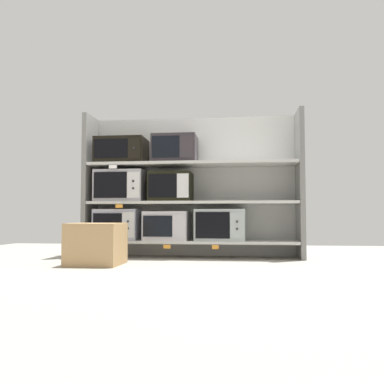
% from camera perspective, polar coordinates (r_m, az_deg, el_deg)
% --- Properties ---
extents(ground, '(6.21, 6.00, 0.02)m').
position_cam_1_polar(ground, '(3.53, -1.88, -10.53)').
color(ground, gray).
extents(back_panel, '(2.41, 0.04, 1.54)m').
position_cam_1_polar(back_panel, '(4.73, 0.31, 0.78)').
color(back_panel, '#B2B2AD').
rests_on(back_panel, ground).
extents(upright_left, '(0.05, 0.40, 1.54)m').
position_cam_1_polar(upright_left, '(4.78, -13.65, 0.83)').
color(upright_left, slate).
rests_on(upright_left, ground).
extents(upright_right, '(0.05, 0.40, 1.54)m').
position_cam_1_polar(upright_right, '(4.52, 14.42, 1.07)').
color(upright_right, slate).
rests_on(upright_right, ground).
extents(shelf_0, '(2.21, 0.40, 0.03)m').
position_cam_1_polar(shelf_0, '(4.51, 0.00, -6.74)').
color(shelf_0, beige).
rests_on(shelf_0, ground).
extents(microwave_0, '(0.47, 0.38, 0.33)m').
position_cam_1_polar(microwave_0, '(4.66, -9.97, -4.36)').
color(microwave_0, '#9D9FAF').
rests_on(microwave_0, shelf_0).
extents(microwave_1, '(0.47, 0.42, 0.31)m').
position_cam_1_polar(microwave_1, '(4.53, -3.38, -4.58)').
color(microwave_1, '#B6B0B7').
rests_on(microwave_1, shelf_0).
extents(microwave_2, '(0.52, 0.41, 0.33)m').
position_cam_1_polar(microwave_2, '(4.47, 3.82, -4.46)').
color(microwave_2, '#9CA7A4').
rests_on(microwave_2, shelf_0).
extents(price_tag_0, '(0.07, 0.00, 0.04)m').
position_cam_1_polar(price_tag_0, '(4.48, -10.91, -7.21)').
color(price_tag_0, orange).
extents(price_tag_1, '(0.08, 0.00, 0.04)m').
position_cam_1_polar(price_tag_1, '(4.34, -3.41, -7.39)').
color(price_tag_1, orange).
extents(price_tag_2, '(0.07, 0.00, 0.04)m').
position_cam_1_polar(price_tag_2, '(4.28, 3.18, -7.46)').
color(price_tag_2, orange).
extents(shelf_1, '(2.21, 0.40, 0.03)m').
position_cam_1_polar(shelf_1, '(4.50, 0.00, -1.46)').
color(shelf_1, beige).
extents(microwave_3, '(0.52, 0.38, 0.34)m').
position_cam_1_polar(microwave_3, '(4.66, -9.60, 0.79)').
color(microwave_3, '#9E9CA5').
rests_on(microwave_3, shelf_1).
extents(microwave_4, '(0.45, 0.40, 0.31)m').
position_cam_1_polar(microwave_4, '(4.54, -2.85, 0.68)').
color(microwave_4, black).
rests_on(microwave_4, shelf_1).
extents(price_tag_3, '(0.08, 0.00, 0.04)m').
position_cam_1_polar(price_tag_3, '(4.45, -9.84, -1.89)').
color(price_tag_3, orange).
extents(shelf_2, '(2.21, 0.40, 0.03)m').
position_cam_1_polar(shelf_2, '(4.53, 0.00, 3.78)').
color(shelf_2, beige).
extents(microwave_5, '(0.53, 0.41, 0.28)m').
position_cam_1_polar(microwave_5, '(4.70, -9.51, 5.47)').
color(microwave_5, black).
rests_on(microwave_5, shelf_2).
extents(microwave_6, '(0.47, 0.38, 0.30)m').
position_cam_1_polar(microwave_6, '(4.58, -2.32, 5.79)').
color(microwave_6, '#302A2E').
rests_on(microwave_6, shelf_2).
extents(price_tag_4, '(0.09, 0.00, 0.04)m').
position_cam_1_polar(price_tag_4, '(4.50, -10.66, 3.40)').
color(price_tag_4, white).
extents(shipping_carton, '(0.46, 0.46, 0.37)m').
position_cam_1_polar(shipping_carton, '(3.91, -12.83, -6.87)').
color(shipping_carton, tan).
rests_on(shipping_carton, ground).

